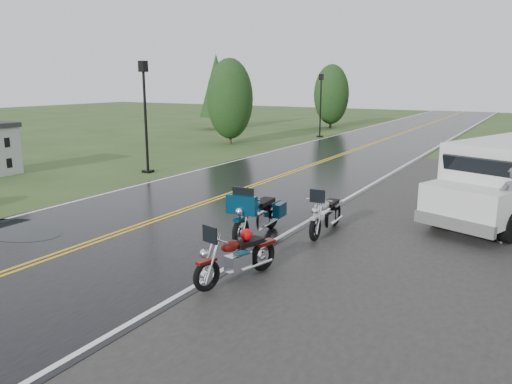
# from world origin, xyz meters

# --- Properties ---
(ground) EXTENTS (120.00, 120.00, 0.00)m
(ground) POSITION_xyz_m (0.00, 0.00, 0.00)
(ground) COLOR #2D471E
(ground) RESTS_ON ground
(road) EXTENTS (8.00, 100.00, 0.04)m
(road) POSITION_xyz_m (0.00, 10.00, 0.02)
(road) COLOR black
(road) RESTS_ON ground
(motorcycle_red) EXTENTS (1.25, 2.22, 1.24)m
(motorcycle_red) POSITION_xyz_m (4.18, -2.20, 0.62)
(motorcycle_red) COLOR #510D09
(motorcycle_red) RESTS_ON ground
(motorcycle_teal) EXTENTS (1.05, 2.47, 1.43)m
(motorcycle_teal) POSITION_xyz_m (3.37, 0.29, 0.71)
(motorcycle_teal) COLOR #05293E
(motorcycle_teal) RESTS_ON ground
(motorcycle_silver) EXTENTS (0.90, 2.18, 1.26)m
(motorcycle_silver) POSITION_xyz_m (4.72, 1.58, 0.63)
(motorcycle_silver) COLOR #97989E
(motorcycle_silver) RESTS_ON ground
(van_white) EXTENTS (4.19, 6.43, 2.37)m
(van_white) POSITION_xyz_m (7.11, 4.57, 1.18)
(van_white) COLOR silver
(van_white) RESTS_ON ground
(person_at_van) EXTENTS (0.84, 0.76, 1.93)m
(person_at_van) POSITION_xyz_m (8.83, 3.93, 0.96)
(person_at_van) COLOR #535257
(person_at_van) RESTS_ON ground
(lamp_post_near_left) EXTENTS (0.41, 0.41, 4.78)m
(lamp_post_near_left) POSITION_xyz_m (-5.48, 6.86, 2.39)
(lamp_post_near_left) COLOR black
(lamp_post_near_left) RESTS_ON ground
(lamp_post_far_left) EXTENTS (0.38, 0.38, 4.41)m
(lamp_post_far_left) POSITION_xyz_m (-4.46, 23.43, 2.20)
(lamp_post_far_left) COLOR black
(lamp_post_far_left) RESTS_ON ground
(tree_left_mid) EXTENTS (2.89, 2.89, 4.52)m
(tree_left_mid) POSITION_xyz_m (-7.88, 17.12, 2.26)
(tree_left_mid) COLOR #1E3D19
(tree_left_mid) RESTS_ON ground
(tree_left_far) EXTENTS (2.91, 2.91, 4.48)m
(tree_left_far) POSITION_xyz_m (-6.47, 30.39, 2.24)
(tree_left_far) COLOR #1E3D19
(tree_left_far) RESTS_ON ground
(pine_left_far) EXTENTS (2.81, 2.81, 5.85)m
(pine_left_far) POSITION_xyz_m (-14.13, 24.72, 2.92)
(pine_left_far) COLOR #1E3D19
(pine_left_far) RESTS_ON ground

